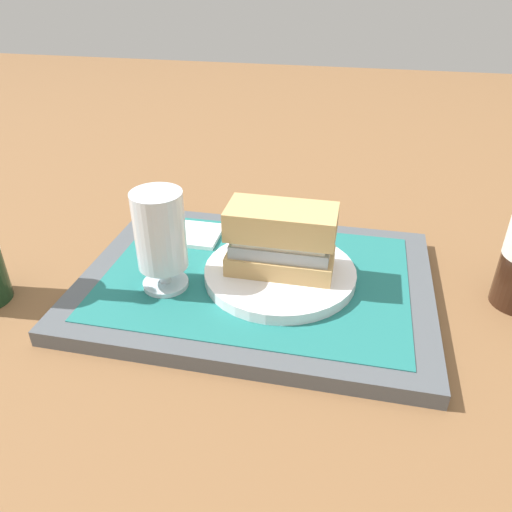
{
  "coord_description": "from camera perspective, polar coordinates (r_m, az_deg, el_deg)",
  "views": [
    {
      "loc": [
        -0.11,
        0.52,
        0.37
      ],
      "look_at": [
        0.0,
        0.0,
        0.05
      ],
      "focal_mm": 34.9,
      "sensor_mm": 36.0,
      "label": 1
    }
  ],
  "objects": [
    {
      "name": "ground_plane",
      "position": [
        0.65,
        -0.0,
        -3.78
      ],
      "size": [
        3.0,
        3.0,
        0.0
      ],
      "primitive_type": "plane",
      "color": "brown"
    },
    {
      "name": "tray",
      "position": [
        0.64,
        -0.0,
        -3.05
      ],
      "size": [
        0.44,
        0.32,
        0.02
      ],
      "primitive_type": "cube",
      "color": "#4C5156",
      "rests_on": "ground_plane"
    },
    {
      "name": "placemat",
      "position": [
        0.64,
        -0.0,
        -2.26
      ],
      "size": [
        0.38,
        0.27,
        0.0
      ],
      "primitive_type": "cube",
      "color": "#1E6B66",
      "rests_on": "tray"
    },
    {
      "name": "plate",
      "position": [
        0.63,
        2.74,
        -2.09
      ],
      "size": [
        0.19,
        0.19,
        0.01
      ],
      "primitive_type": "cylinder",
      "color": "white",
      "rests_on": "placemat"
    },
    {
      "name": "sandwich",
      "position": [
        0.6,
        2.54,
        1.94
      ],
      "size": [
        0.13,
        0.06,
        0.08
      ],
      "rotation": [
        0.0,
        0.0,
        -0.0
      ],
      "color": "tan",
      "rests_on": "plate"
    },
    {
      "name": "beer_glass",
      "position": [
        0.59,
        -10.87,
        2.04
      ],
      "size": [
        0.06,
        0.06,
        0.12
      ],
      "color": "silver",
      "rests_on": "placemat"
    },
    {
      "name": "napkin_folded",
      "position": [
        0.73,
        -7.66,
        2.54
      ],
      "size": [
        0.09,
        0.07,
        0.01
      ],
      "primitive_type": "cube",
      "color": "white",
      "rests_on": "placemat"
    }
  ]
}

